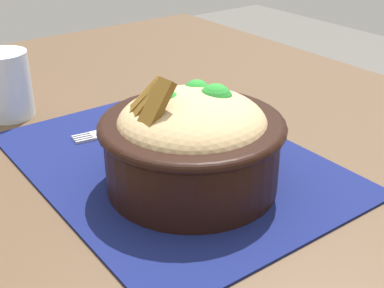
# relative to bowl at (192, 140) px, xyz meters

# --- Properties ---
(table) EXTENTS (1.21, 0.92, 0.71)m
(table) POSITION_rel_bowl_xyz_m (0.08, -0.03, -0.12)
(table) COLOR #4C3826
(table) RESTS_ON ground_plane
(placemat) EXTENTS (0.41, 0.31, 0.00)m
(placemat) POSITION_rel_bowl_xyz_m (0.06, -0.01, -0.06)
(placemat) COLOR #11194C
(placemat) RESTS_ON table
(bowl) EXTENTS (0.22, 0.22, 0.13)m
(bowl) POSITION_rel_bowl_xyz_m (0.00, 0.00, 0.00)
(bowl) COLOR black
(bowl) RESTS_ON placemat
(fork) EXTENTS (0.03, 0.13, 0.00)m
(fork) POSITION_rel_bowl_xyz_m (0.17, -0.00, -0.05)
(fork) COLOR silver
(fork) RESTS_ON placemat
(drinking_glass) EXTENTS (0.07, 0.07, 0.09)m
(drinking_glass) POSITION_rel_bowl_xyz_m (0.31, 0.09, -0.02)
(drinking_glass) COLOR silver
(drinking_glass) RESTS_ON table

